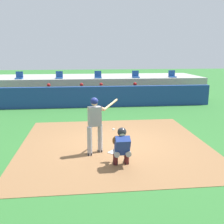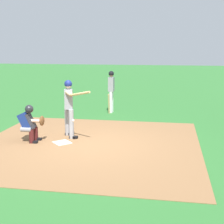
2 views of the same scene
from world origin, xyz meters
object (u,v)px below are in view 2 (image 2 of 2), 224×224
Objects in this scene: batter_at_plate at (69,105)px; catcher_crouched at (30,122)px; on_deck_batter at (111,89)px; home_plate at (62,143)px.

catcher_crouched is at bearing -56.53° from batter_at_plate.
home_plate is at bearing -7.41° from on_deck_batter.
catcher_crouched is at bearing -90.56° from home_plate.
catcher_crouched is (0.67, -1.01, -0.43)m from batter_at_plate.
batter_at_plate is at bearing 177.12° from home_plate.
batter_at_plate is at bearing 123.47° from catcher_crouched.
on_deck_batter is (-4.78, 0.62, 1.00)m from home_plate.
home_plate is 0.24× the size of batter_at_plate.
batter_at_plate reaches higher than on_deck_batter.
batter_at_plate is 1.01× the size of on_deck_batter.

